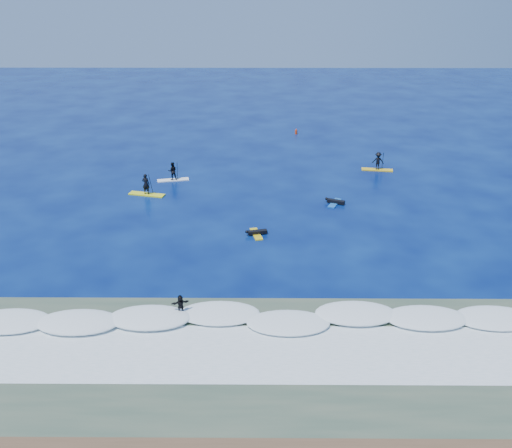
{
  "coord_description": "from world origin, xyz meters",
  "views": [
    {
      "loc": [
        -0.66,
        -37.69,
        18.75
      ],
      "look_at": [
        -0.92,
        2.31,
        0.6
      ],
      "focal_mm": 40.0,
      "sensor_mm": 36.0,
      "label": 1
    }
  ],
  "objects_px": {
    "sup_paddler_right": "(378,162)",
    "marker_buoy": "(296,131)",
    "sup_paddler_left": "(146,187)",
    "prone_paddler_far": "(335,202)",
    "sup_paddler_center": "(173,173)",
    "wave_surfer": "(181,305)",
    "prone_paddler_near": "(256,233)"
  },
  "relations": [
    {
      "from": "sup_paddler_center",
      "to": "marker_buoy",
      "type": "relative_size",
      "value": 4.2
    },
    {
      "from": "prone_paddler_near",
      "to": "sup_paddler_center",
      "type": "bearing_deg",
      "value": 20.26
    },
    {
      "from": "sup_paddler_left",
      "to": "prone_paddler_near",
      "type": "height_order",
      "value": "sup_paddler_left"
    },
    {
      "from": "marker_buoy",
      "to": "sup_paddler_right",
      "type": "bearing_deg",
      "value": -61.33
    },
    {
      "from": "prone_paddler_far",
      "to": "marker_buoy",
      "type": "height_order",
      "value": "marker_buoy"
    },
    {
      "from": "wave_surfer",
      "to": "marker_buoy",
      "type": "xyz_separation_m",
      "value": [
        9.05,
        39.83,
        -0.4
      ]
    },
    {
      "from": "sup_paddler_left",
      "to": "prone_paddler_far",
      "type": "relative_size",
      "value": 1.5
    },
    {
      "from": "sup_paddler_center",
      "to": "prone_paddler_near",
      "type": "distance_m",
      "value": 14.5
    },
    {
      "from": "sup_paddler_left",
      "to": "prone_paddler_far",
      "type": "xyz_separation_m",
      "value": [
        16.65,
        -1.96,
        -0.56
      ]
    },
    {
      "from": "sup_paddler_right",
      "to": "wave_surfer",
      "type": "bearing_deg",
      "value": -113.04
    },
    {
      "from": "wave_surfer",
      "to": "prone_paddler_near",
      "type": "bearing_deg",
      "value": 50.12
    },
    {
      "from": "sup_paddler_left",
      "to": "sup_paddler_center",
      "type": "height_order",
      "value": "sup_paddler_left"
    },
    {
      "from": "wave_surfer",
      "to": "sup_paddler_right",
      "type": "bearing_deg",
      "value": 39.48
    },
    {
      "from": "sup_paddler_right",
      "to": "prone_paddler_far",
      "type": "relative_size",
      "value": 1.4
    },
    {
      "from": "prone_paddler_far",
      "to": "marker_buoy",
      "type": "relative_size",
      "value": 3.09
    },
    {
      "from": "sup_paddler_left",
      "to": "sup_paddler_right",
      "type": "distance_m",
      "value": 23.04
    },
    {
      "from": "prone_paddler_near",
      "to": "marker_buoy",
      "type": "distance_m",
      "value": 29.08
    },
    {
      "from": "sup_paddler_left",
      "to": "wave_surfer",
      "type": "height_order",
      "value": "sup_paddler_left"
    },
    {
      "from": "sup_paddler_center",
      "to": "wave_surfer",
      "type": "height_order",
      "value": "sup_paddler_center"
    },
    {
      "from": "prone_paddler_far",
      "to": "marker_buoy",
      "type": "bearing_deg",
      "value": 29.18
    },
    {
      "from": "sup_paddler_center",
      "to": "sup_paddler_right",
      "type": "relative_size",
      "value": 0.97
    },
    {
      "from": "sup_paddler_center",
      "to": "marker_buoy",
      "type": "bearing_deg",
      "value": 40.21
    },
    {
      "from": "sup_paddler_right",
      "to": "sup_paddler_center",
      "type": "bearing_deg",
      "value": -162.19
    },
    {
      "from": "sup_paddler_center",
      "to": "sup_paddler_right",
      "type": "bearing_deg",
      "value": -3.47
    },
    {
      "from": "sup_paddler_right",
      "to": "marker_buoy",
      "type": "distance_m",
      "value": 15.4
    },
    {
      "from": "prone_paddler_far",
      "to": "sup_paddler_right",
      "type": "bearing_deg",
      "value": -6.99
    },
    {
      "from": "prone_paddler_far",
      "to": "wave_surfer",
      "type": "relative_size",
      "value": 1.29
    },
    {
      "from": "sup_paddler_right",
      "to": "prone_paddler_far",
      "type": "height_order",
      "value": "sup_paddler_right"
    },
    {
      "from": "sup_paddler_right",
      "to": "prone_paddler_near",
      "type": "relative_size",
      "value": 1.43
    },
    {
      "from": "sup_paddler_left",
      "to": "sup_paddler_right",
      "type": "xyz_separation_m",
      "value": [
        21.98,
        6.93,
        0.13
      ]
    },
    {
      "from": "prone_paddler_far",
      "to": "sup_paddler_center",
      "type": "bearing_deg",
      "value": 92.7
    },
    {
      "from": "sup_paddler_left",
      "to": "sup_paddler_right",
      "type": "height_order",
      "value": "sup_paddler_left"
    }
  ]
}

